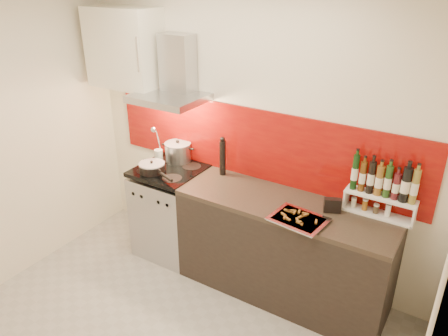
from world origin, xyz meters
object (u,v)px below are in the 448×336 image
Objects in this scene: stock_pot at (178,152)px; counter at (283,249)px; range_stove at (172,212)px; pepper_mill at (223,156)px; baking_tray at (298,219)px; saute_pan at (152,168)px.

counter is at bearing -8.64° from stock_pot.
pepper_mill is (0.48, 0.19, 0.64)m from range_stove.
pepper_mill reaches higher than baking_tray.
pepper_mill is at bearing 29.70° from saute_pan.
stock_pot is (-1.24, 0.19, 0.55)m from counter.
saute_pan is at bearing -98.25° from stock_pot.
baking_tray is at bearing -2.26° from saute_pan.
saute_pan is 1.02× the size of baking_tray.
range_stove is 2.03× the size of saute_pan.
pepper_mill reaches higher than stock_pot.
range_stove is 0.60m from stock_pot.
baking_tray is at bearing -22.57° from pepper_mill.
baking_tray is at bearing -15.15° from stock_pot.
baking_tray is (0.19, -0.20, 0.47)m from counter.
stock_pot is 0.33m from saute_pan.
saute_pan reaches higher than baking_tray.
pepper_mill reaches higher than counter.
stock_pot is at bearing 179.19° from pepper_mill.
baking_tray is at bearing -7.91° from range_stove.
range_stove is 2.08× the size of baking_tray.
stock_pot reaches higher than saute_pan.
stock_pot is at bearing 171.36° from counter.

